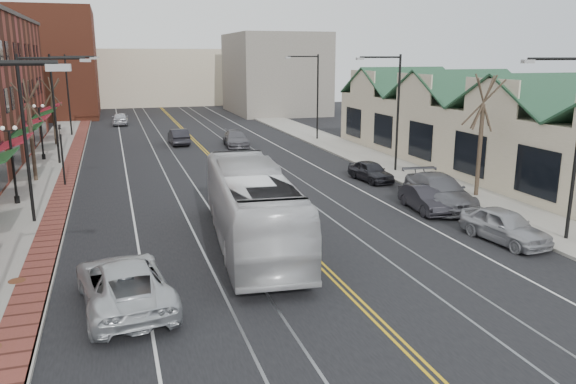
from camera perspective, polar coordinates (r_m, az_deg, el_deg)
ground at (r=17.08m, az=11.38°, el=-14.89°), size 160.00×160.00×0.00m
sidewalk_left at (r=34.28m, az=-24.45°, el=-1.04°), size 4.00×120.00×0.15m
sidewalk_right at (r=39.18m, az=12.85°, el=1.59°), size 4.00×120.00×0.15m
building_right at (r=42.12m, az=20.12°, el=5.01°), size 8.00×36.00×4.60m
backdrop_left at (r=83.46m, az=-23.82°, el=11.88°), size 14.00×18.00×14.00m
backdrop_mid at (r=98.37m, az=-13.31°, el=11.32°), size 22.00×14.00×9.00m
backdrop_right at (r=81.24m, az=-1.38°, el=11.94°), size 12.00×16.00×11.00m
streetlight_l_1 at (r=29.40m, az=-24.42°, el=6.53°), size 3.33×0.25×8.00m
streetlight_l_2 at (r=45.26m, az=-22.16°, el=8.87°), size 3.33×0.25×8.00m
streetlight_l_3 at (r=61.20m, az=-21.07°, el=9.99°), size 3.33×0.25×8.00m
streetlight_r_0 at (r=26.74m, az=26.80°, el=5.68°), size 3.33×0.25×8.00m
streetlight_r_1 at (r=39.75m, az=10.58°, el=9.10°), size 3.33×0.25×8.00m
streetlight_r_2 at (r=54.37m, az=2.58°, el=10.51°), size 3.33×0.25×8.00m
lamppost_l_2 at (r=33.96m, az=-26.14°, el=2.34°), size 0.84×0.28×4.27m
lamppost_l_3 at (r=47.68m, az=-23.78°, el=5.50°), size 0.84×0.28×4.27m
tree_left_near at (r=39.60m, az=-24.69°, el=5.86°), size 1.78×1.37×6.48m
tree_left_far at (r=55.46m, az=-22.75°, el=7.72°), size 1.66×1.28×6.02m
tree_right_mid at (r=33.90m, az=19.01°, el=5.64°), size 1.90×1.46×6.93m
manhole_far at (r=22.78m, az=-25.83°, el=-8.11°), size 0.60×0.60×0.02m
traffic_signal at (r=37.59m, az=-22.00°, el=3.95°), size 0.18×0.15×3.80m
transit_bus at (r=24.26m, az=-3.71°, el=-1.51°), size 4.07×12.63×3.46m
parked_suv at (r=19.41m, az=-16.31°, el=-8.91°), size 3.37×6.11×1.62m
parked_car_a at (r=26.66m, az=21.15°, el=-3.22°), size 2.29×4.57×1.49m
parked_car_b at (r=30.65m, az=13.79°, el=-0.68°), size 1.76×4.17×1.34m
parked_car_c at (r=31.73m, az=15.10°, el=0.08°), size 3.10×6.17×1.72m
parked_car_d at (r=37.26m, az=8.40°, el=2.10°), size 2.00×4.06×1.33m
distant_car_left at (r=53.13m, az=-11.05°, el=5.54°), size 1.65×4.48×1.46m
distant_car_right at (r=51.25m, az=-5.33°, el=5.42°), size 2.36×5.02×1.42m
distant_car_far at (r=69.69m, az=-16.67°, el=7.15°), size 1.99×4.53×1.52m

